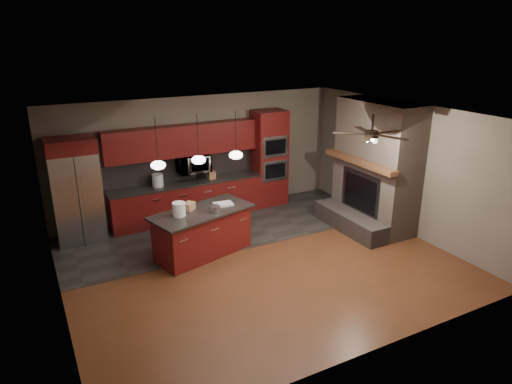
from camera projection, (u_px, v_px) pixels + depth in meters
ground at (260, 262)px, 8.72m from camera, size 7.00×7.00×0.00m
ceiling at (261, 116)px, 7.80m from camera, size 7.00×6.00×0.02m
back_wall at (200, 156)px, 10.77m from camera, size 7.00×0.02×2.80m
right_wall at (403, 168)px, 9.80m from camera, size 0.02×6.00×2.80m
left_wall at (52, 229)px, 6.72m from camera, size 0.02×6.00×2.80m
slate_tile_patch at (222, 228)px, 10.22m from camera, size 7.00×2.40×0.01m
fireplace_column at (374, 170)px, 9.97m from camera, size 1.30×2.10×2.80m
back_cabinetry at (186, 182)px, 10.51m from camera, size 3.59×0.64×2.20m
oven_tower at (269, 158)px, 11.33m from camera, size 0.80×0.63×2.38m
microwave at (193, 164)px, 10.47m from camera, size 0.73×0.41×0.50m
refrigerator at (76, 191)px, 9.29m from camera, size 0.95×0.75×2.19m
kitchen_island at (203, 232)px, 8.88m from camera, size 2.16×1.40×0.92m
white_bucket at (179, 209)px, 8.44m from camera, size 0.25×0.25×0.26m
paint_can at (215, 209)px, 8.64m from camera, size 0.26×0.26×0.13m
paint_tray at (223, 204)px, 9.02m from camera, size 0.39×0.29×0.04m
cardboard_box at (189, 206)px, 8.74m from camera, size 0.28×0.28×0.15m
counter_bucket at (158, 180)px, 10.13m from camera, size 0.28×0.28×0.28m
counter_box at (212, 175)px, 10.66m from camera, size 0.18×0.15×0.19m
pendant_left at (158, 165)px, 7.93m from camera, size 0.26×0.26×0.92m
pendant_center at (199, 160)px, 8.26m from camera, size 0.26×0.26×0.92m
pendant_right at (236, 155)px, 8.59m from camera, size 0.26×0.26×0.92m
ceiling_fan at (372, 134)px, 8.04m from camera, size 1.27×1.33×0.41m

